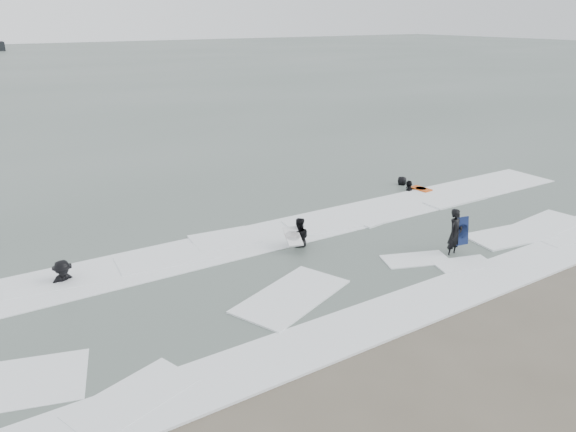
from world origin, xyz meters
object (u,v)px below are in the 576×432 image
surfer_centre (453,256)px  surfer_right_near (409,191)px  surfer_breaker (64,284)px  surfer_right_far (402,186)px  surfer_wading (299,247)px

surfer_centre → surfer_right_near: 7.25m
surfer_centre → surfer_breaker: (-11.49, 4.80, 0.00)m
surfer_breaker → surfer_right_far: size_ratio=1.01×
surfer_breaker → surfer_right_near: 15.42m
surfer_breaker → surfer_right_far: 15.87m
surfer_centre → surfer_right_near: (3.87, 6.14, 0.00)m
surfer_breaker → surfer_right_near: surfer_right_near is taller
surfer_wading → surfer_right_near: (7.81, 2.71, 0.00)m
surfer_wading → surfer_centre: bearing=165.9°
surfer_right_near → surfer_breaker: bearing=-36.4°
surfer_wading → surfer_right_far: surfer_wading is taller
surfer_centre → surfer_right_far: surfer_centre is taller
surfer_centre → surfer_right_near: same height
surfer_centre → surfer_right_far: 8.16m
surfer_right_near → surfer_right_far: 0.92m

